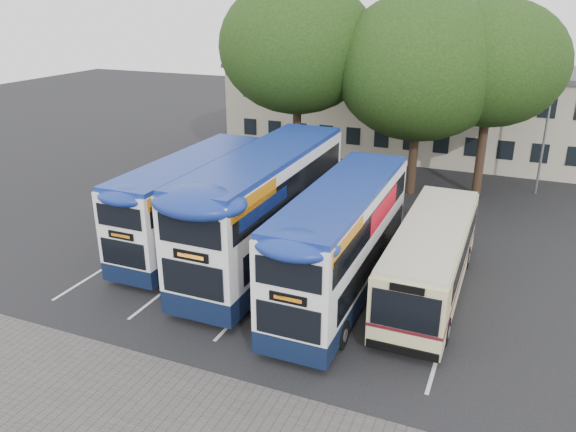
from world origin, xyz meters
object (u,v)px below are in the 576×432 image
(lamp_post, at_px, (550,107))
(tree_right, at_px, (492,64))
(bus_single, at_px, (431,254))
(tree_mid, at_px, (420,67))
(bus_dd_right, at_px, (342,237))
(bus_dd_left, at_px, (192,198))
(bus_dd_mid, at_px, (266,204))
(tree_left, at_px, (297,46))

(lamp_post, height_order, tree_right, tree_right)
(bus_single, bearing_deg, tree_mid, 104.47)
(tree_right, xyz_separation_m, bus_dd_right, (-3.68, -14.17, -5.03))
(bus_single, bearing_deg, bus_dd_left, 177.46)
(bus_dd_mid, xyz_separation_m, bus_dd_right, (3.80, -1.48, -0.29))
(tree_left, height_order, bus_single, tree_left)
(bus_dd_left, xyz_separation_m, bus_single, (10.79, -0.48, -0.65))
(tree_left, relative_size, bus_dd_left, 1.21)
(tree_right, height_order, bus_dd_mid, tree_right)
(lamp_post, height_order, tree_mid, tree_mid)
(tree_left, bearing_deg, tree_right, 10.44)
(tree_left, bearing_deg, lamp_post, 14.32)
(tree_left, relative_size, tree_right, 1.11)
(tree_mid, relative_size, bus_dd_left, 1.13)
(bus_dd_right, bearing_deg, tree_left, 118.88)
(bus_dd_mid, bearing_deg, bus_single, -0.68)
(lamp_post, relative_size, bus_dd_left, 0.92)
(bus_dd_right, bearing_deg, bus_single, 24.27)
(lamp_post, xyz_separation_m, bus_dd_right, (-6.88, -15.73, -2.70))
(tree_mid, relative_size, bus_single, 1.16)
(bus_dd_left, xyz_separation_m, bus_dd_right, (7.68, -1.88, 0.12))
(lamp_post, height_order, bus_dd_right, lamp_post)
(tree_right, relative_size, bus_dd_left, 1.09)
(tree_mid, xyz_separation_m, tree_right, (3.59, 1.08, 0.23))
(bus_dd_mid, bearing_deg, lamp_post, 53.13)
(lamp_post, xyz_separation_m, bus_dd_left, (-14.56, -13.85, -2.82))
(bus_dd_right, height_order, bus_single, bus_dd_right)
(bus_dd_left, xyz_separation_m, bus_dd_mid, (3.88, -0.40, 0.41))
(lamp_post, distance_m, bus_dd_left, 20.29)
(lamp_post, bearing_deg, bus_dd_right, -113.62)
(lamp_post, relative_size, bus_single, 0.95)
(tree_right, xyz_separation_m, bus_dd_mid, (-7.49, -12.69, -4.74))
(tree_left, xyz_separation_m, tree_mid, (6.84, 0.85, -0.94))
(tree_mid, bearing_deg, bus_dd_left, -124.72)
(bus_dd_left, bearing_deg, tree_right, 47.24)
(bus_dd_left, bearing_deg, tree_left, 84.89)
(bus_single, bearing_deg, tree_left, 132.27)
(bus_dd_left, bearing_deg, bus_dd_mid, -5.84)
(lamp_post, relative_size, tree_left, 0.76)
(bus_dd_right, bearing_deg, lamp_post, 66.38)
(tree_left, xyz_separation_m, bus_dd_right, (6.75, -12.25, -5.73))
(bus_dd_right, bearing_deg, bus_dd_left, 166.26)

